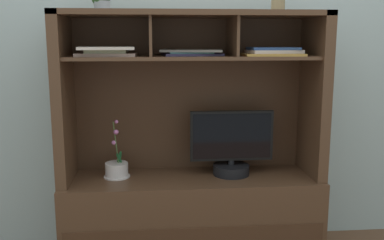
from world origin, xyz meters
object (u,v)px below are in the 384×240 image
Objects in this scene: tv_monitor at (231,148)px; magazine_stack_centre at (107,51)px; media_console at (192,187)px; magazine_stack_right at (273,52)px; magazine_stack_left at (192,52)px; potted_orchid at (117,169)px; diffuser_bottle at (278,3)px.

tv_monitor is 1.50× the size of magazine_stack_centre.
media_console reaches higher than magazine_stack_right.
magazine_stack_left is at bearing 176.01° from tv_monitor.
potted_orchid is 0.83m from magazine_stack_left.
potted_orchid is at bearing 70.57° from magazine_stack_centre.
magazine_stack_right is at bearing -11.58° from tv_monitor.
magazine_stack_left is (-0.24, 0.02, 0.58)m from tv_monitor.
media_console reaches higher than magazine_stack_centre.
diffuser_bottle reaches higher than media_console.
media_console is 4.58× the size of magazine_stack_centre.
media_console reaches higher than tv_monitor.
tv_monitor is 1.44× the size of potted_orchid.
diffuser_bottle is at bearing -0.90° from potted_orchid.
diffuser_bottle is at bearing 3.66° from magazine_stack_centre.
tv_monitor is 2.01× the size of diffuser_bottle.
diffuser_bottle is (0.98, 0.06, 0.27)m from magazine_stack_centre.
magazine_stack_left is at bearing 172.32° from magazine_stack_right.
magazine_stack_centre is (-0.03, -0.08, 0.70)m from potted_orchid.
diffuser_bottle is (0.49, -0.02, 0.28)m from magazine_stack_left.
magazine_stack_centre reaches higher than tv_monitor.
diffuser_bottle is (0.95, -0.01, 0.97)m from potted_orchid.
diffuser_bottle reaches higher than potted_orchid.
magazine_stack_centre is (-0.48, -0.06, 0.82)m from media_console.
magazine_stack_centre is at bearing -176.34° from diffuser_bottle.
media_console is at bearing 7.72° from magazine_stack_centre.
diffuser_bottle is at bearing 51.29° from magazine_stack_right.
media_console is 4.39× the size of potted_orchid.
magazine_stack_right reaches higher than magazine_stack_left.
media_console reaches higher than potted_orchid.
magazine_stack_centre is 1.01m from diffuser_bottle.
magazine_stack_left is 0.46m from magazine_stack_right.
media_console is at bearing 179.72° from diffuser_bottle.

